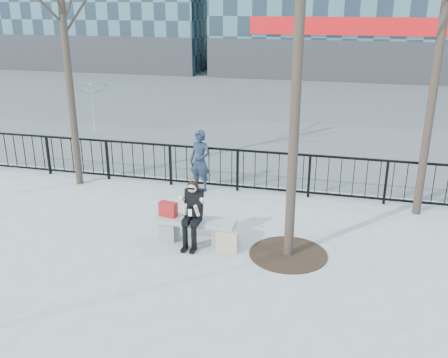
# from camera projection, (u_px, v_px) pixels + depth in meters

# --- Properties ---
(ground) EXTENTS (120.00, 120.00, 0.00)m
(ground) POSITION_uv_depth(u_px,v_px,m) (195.00, 241.00, 10.12)
(ground) COLOR gray
(ground) RESTS_ON ground
(street_surface) EXTENTS (60.00, 23.00, 0.01)m
(street_surface) POSITION_uv_depth(u_px,v_px,m) (288.00, 102.00, 23.80)
(street_surface) COLOR #474747
(street_surface) RESTS_ON ground
(railing) EXTENTS (14.00, 0.06, 1.10)m
(railing) POSITION_uv_depth(u_px,v_px,m) (230.00, 170.00, 12.67)
(railing) COLOR black
(railing) RESTS_ON ground
(tree_grate) EXTENTS (1.50, 1.50, 0.02)m
(tree_grate) POSITION_uv_depth(u_px,v_px,m) (288.00, 254.00, 9.58)
(tree_grate) COLOR black
(tree_grate) RESTS_ON ground
(bench_main) EXTENTS (1.65, 0.46, 0.49)m
(bench_main) POSITION_uv_depth(u_px,v_px,m) (195.00, 228.00, 10.01)
(bench_main) COLOR slate
(bench_main) RESTS_ON ground
(seated_woman) EXTENTS (0.50, 0.64, 1.34)m
(seated_woman) POSITION_uv_depth(u_px,v_px,m) (192.00, 214.00, 9.74)
(seated_woman) COLOR black
(seated_woman) RESTS_ON ground
(handbag) EXTENTS (0.39, 0.23, 0.30)m
(handbag) POSITION_uv_depth(u_px,v_px,m) (168.00, 209.00, 10.05)
(handbag) COLOR #A31614
(handbag) RESTS_ON bench_main
(shopping_bag) EXTENTS (0.42, 0.16, 0.40)m
(shopping_bag) POSITION_uv_depth(u_px,v_px,m) (227.00, 242.00, 9.65)
(shopping_bag) COLOR beige
(shopping_bag) RESTS_ON ground
(standing_man) EXTENTS (0.65, 0.51, 1.57)m
(standing_man) POSITION_uv_depth(u_px,v_px,m) (200.00, 161.00, 12.57)
(standing_man) COLOR black
(standing_man) RESTS_ON ground
(vendor_umbrella) EXTENTS (2.25, 2.29, 1.98)m
(vendor_umbrella) POSITION_uv_depth(u_px,v_px,m) (92.00, 109.00, 17.60)
(vendor_umbrella) COLOR #C8D12E
(vendor_umbrella) RESTS_ON ground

